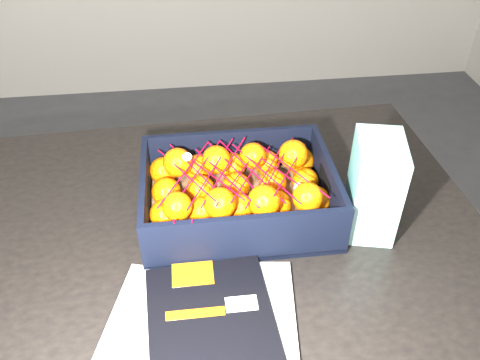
{
  "coord_description": "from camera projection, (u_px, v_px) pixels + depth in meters",
  "views": [
    {
      "loc": [
        -0.06,
        -1.03,
        1.47
      ],
      "look_at": [
        0.03,
        -0.27,
        0.86
      ],
      "focal_mm": 37.36,
      "sensor_mm": 36.0,
      "label": 1
    }
  ],
  "objects": [
    {
      "name": "clementine_heap",
      "position": [
        238.0,
        191.0,
        1.03
      ],
      "size": [
        0.37,
        0.28,
        0.11
      ],
      "color": "#FF6905",
      "rests_on": "produce_crate"
    },
    {
      "name": "ground",
      "position": [
        221.0,
        327.0,
        1.72
      ],
      "size": [
        3.5,
        3.5,
        0.0
      ],
      "primitive_type": "plane",
      "color": "#3B3B3E",
      "rests_on": "ground"
    },
    {
      "name": "mesh_net",
      "position": [
        235.0,
        175.0,
        1.0
      ],
      "size": [
        0.32,
        0.26,
        0.09
      ],
      "color": "#BA0627",
      "rests_on": "clementine_heap"
    },
    {
      "name": "retail_carton",
      "position": [
        374.0,
        186.0,
        0.98
      ],
      "size": [
        0.12,
        0.15,
        0.2
      ],
      "primitive_type": "cube",
      "rotation": [
        0.0,
        0.0,
        -0.23
      ],
      "color": "white",
      "rests_on": "table"
    },
    {
      "name": "magazine_stack",
      "position": [
        204.0,
        329.0,
        0.83
      ],
      "size": [
        0.37,
        0.33,
        0.02
      ],
      "color": "silver",
      "rests_on": "table"
    },
    {
      "name": "table",
      "position": [
        198.0,
        255.0,
        1.1
      ],
      "size": [
        1.23,
        0.85,
        0.75
      ],
      "color": "black",
      "rests_on": "ground"
    },
    {
      "name": "produce_crate",
      "position": [
        238.0,
        199.0,
        1.05
      ],
      "size": [
        0.39,
        0.29,
        0.11
      ],
      "color": "brown",
      "rests_on": "table"
    }
  ]
}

